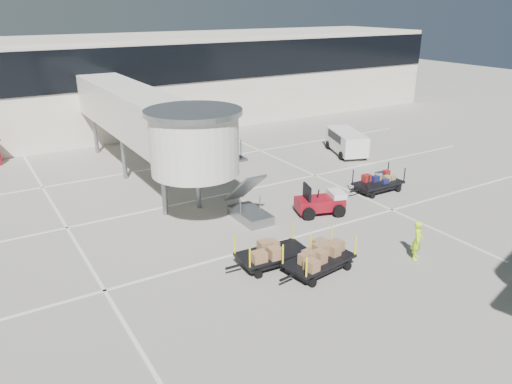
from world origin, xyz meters
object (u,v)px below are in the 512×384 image
(box_cart_far, at_px, (271,253))
(box_cart_near, at_px, (320,260))
(suitcase_cart, at_px, (378,183))
(baggage_tug, at_px, (321,203))
(ground_worker, at_px, (417,240))
(minivan, at_px, (346,140))

(box_cart_far, bearing_deg, box_cart_near, -45.81)
(suitcase_cart, xyz_separation_m, box_cart_far, (-10.51, -4.23, 0.02))
(box_cart_near, relative_size, box_cart_far, 1.00)
(baggage_tug, bearing_deg, box_cart_near, -110.99)
(baggage_tug, relative_size, ground_worker, 1.57)
(suitcase_cart, distance_m, box_cart_near, 10.81)
(suitcase_cart, bearing_deg, baggage_tug, -170.19)
(suitcase_cart, bearing_deg, box_cart_near, -146.76)
(ground_worker, bearing_deg, minivan, 27.60)
(box_cart_far, xyz_separation_m, ground_worker, (5.91, -2.92, 0.35))
(box_cart_far, relative_size, ground_worker, 2.12)
(box_cart_far, distance_m, minivan, 18.52)
(box_cart_near, distance_m, box_cart_far, 2.17)
(box_cart_near, bearing_deg, suitcase_cart, 24.70)
(baggage_tug, relative_size, minivan, 0.59)
(box_cart_far, bearing_deg, minivan, 42.06)
(box_cart_far, bearing_deg, baggage_tug, 34.81)
(suitcase_cart, xyz_separation_m, ground_worker, (-4.60, -7.15, 0.37))
(baggage_tug, distance_m, box_cart_near, 6.44)
(baggage_tug, xyz_separation_m, minivan, (8.90, 8.28, 0.41))
(box_cart_near, bearing_deg, ground_worker, -24.17)
(box_cart_near, height_order, box_cart_far, box_cart_far)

